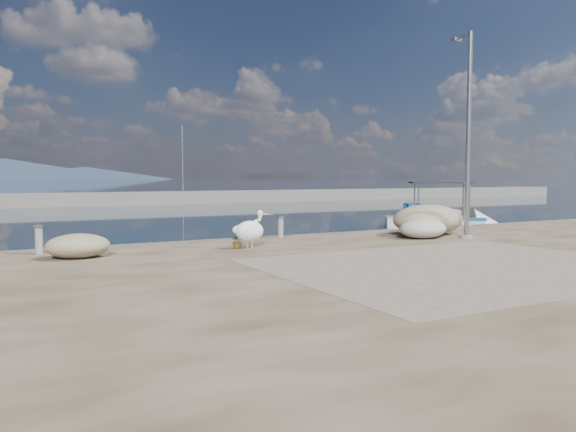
{
  "coord_description": "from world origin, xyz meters",
  "views": [
    {
      "loc": [
        -8.88,
        -12.61,
        2.61
      ],
      "look_at": [
        0.0,
        3.8,
        1.3
      ],
      "focal_mm": 35.0,
      "sensor_mm": 36.0,
      "label": 1
    }
  ],
  "objects_px": {
    "lamp_post": "(468,142)",
    "bollard_near": "(281,226)",
    "pelican": "(250,230)",
    "boat_right": "(440,223)"
  },
  "relations": [
    {
      "from": "boat_right",
      "to": "bollard_near",
      "type": "height_order",
      "value": "boat_right"
    },
    {
      "from": "pelican",
      "to": "lamp_post",
      "type": "bearing_deg",
      "value": 15.98
    },
    {
      "from": "bollard_near",
      "to": "lamp_post",
      "type": "bearing_deg",
      "value": -29.76
    },
    {
      "from": "bollard_near",
      "to": "pelican",
      "type": "bearing_deg",
      "value": -134.24
    },
    {
      "from": "boat_right",
      "to": "lamp_post",
      "type": "bearing_deg",
      "value": -95.12
    },
    {
      "from": "lamp_post",
      "to": "bollard_near",
      "type": "relative_size",
      "value": 9.31
    },
    {
      "from": "pelican",
      "to": "bollard_near",
      "type": "bearing_deg",
      "value": 68.54
    },
    {
      "from": "boat_right",
      "to": "lamp_post",
      "type": "relative_size",
      "value": 0.83
    },
    {
      "from": "pelican",
      "to": "lamp_post",
      "type": "xyz_separation_m",
      "value": [
        7.76,
        -0.92,
        2.76
      ]
    },
    {
      "from": "boat_right",
      "to": "lamp_post",
      "type": "height_order",
      "value": "lamp_post"
    }
  ]
}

